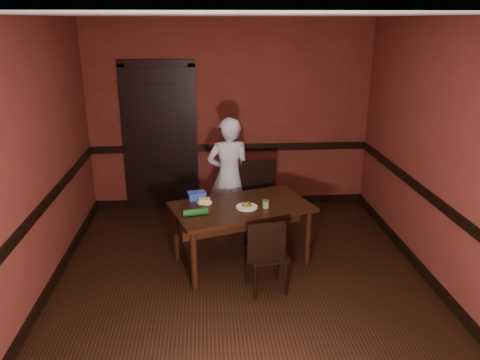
{
  "coord_description": "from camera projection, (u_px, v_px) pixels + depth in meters",
  "views": [
    {
      "loc": [
        -0.35,
        -4.32,
        2.66
      ],
      "look_at": [
        0.0,
        0.35,
        1.05
      ],
      "focal_mm": 35.0,
      "sensor_mm": 36.0,
      "label": 1
    }
  ],
  "objects": [
    {
      "name": "wall_back",
      "position": [
        230.0,
        117.0,
        6.65
      ],
      "size": [
        4.0,
        0.02,
        2.7
      ],
      "primitive_type": "cube",
      "color": "#5D231C",
      "rests_on": "ground"
    },
    {
      "name": "baseboard_left",
      "position": [
        50.0,
        287.0,
        4.81
      ],
      "size": [
        0.03,
        4.5,
        0.12
      ],
      "primitive_type": "cube",
      "color": "black",
      "rests_on": "ground"
    },
    {
      "name": "ceiling",
      "position": [
        243.0,
        15.0,
        4.09
      ],
      "size": [
        4.0,
        4.5,
        0.01
      ],
      "primitive_type": "cube",
      "color": "silver",
      "rests_on": "ground"
    },
    {
      "name": "food_tub",
      "position": [
        197.0,
        195.0,
        5.37
      ],
      "size": [
        0.23,
        0.18,
        0.08
      ],
      "rotation": [
        0.0,
        0.0,
        0.23
      ],
      "color": "blue",
      "rests_on": "dining_table"
    },
    {
      "name": "dining_table",
      "position": [
        241.0,
        234.0,
        5.31
      ],
      "size": [
        1.69,
        1.28,
        0.7
      ],
      "primitive_type": "cube",
      "rotation": [
        0.0,
        0.0,
        0.32
      ],
      "color": "black",
      "rests_on": "floor"
    },
    {
      "name": "dado_right",
      "position": [
        434.0,
        200.0,
        4.81
      ],
      "size": [
        0.03,
        4.5,
        0.1
      ],
      "primitive_type": "cube",
      "color": "black",
      "rests_on": "ground"
    },
    {
      "name": "dado_back",
      "position": [
        230.0,
        148.0,
        6.78
      ],
      "size": [
        4.0,
        0.03,
        0.1
      ],
      "primitive_type": "cube",
      "color": "black",
      "rests_on": "ground"
    },
    {
      "name": "floor",
      "position": [
        242.0,
        284.0,
        4.97
      ],
      "size": [
        4.0,
        4.5,
        0.01
      ],
      "primitive_type": "cube",
      "color": "black",
      "rests_on": "ground"
    },
    {
      "name": "baseboard_back",
      "position": [
        231.0,
        201.0,
        7.06
      ],
      "size": [
        4.0,
        0.03,
        0.12
      ],
      "primitive_type": "cube",
      "color": "black",
      "rests_on": "ground"
    },
    {
      "name": "baseboard_right",
      "position": [
        424.0,
        272.0,
        5.09
      ],
      "size": [
        0.03,
        4.5,
        0.12
      ],
      "primitive_type": "cube",
      "color": "black",
      "rests_on": "ground"
    },
    {
      "name": "chair_near",
      "position": [
        267.0,
        253.0,
        4.75
      ],
      "size": [
        0.44,
        0.44,
        0.82
      ],
      "primitive_type": null,
      "rotation": [
        0.0,
        0.0,
        3.3
      ],
      "color": "black",
      "rests_on": "floor"
    },
    {
      "name": "wall_front",
      "position": [
        277.0,
        289.0,
        2.41
      ],
      "size": [
        4.0,
        0.02,
        2.7
      ],
      "primitive_type": "cube",
      "color": "#5D231C",
      "rests_on": "ground"
    },
    {
      "name": "sandwich_plate",
      "position": [
        247.0,
        206.0,
        5.13
      ],
      "size": [
        0.24,
        0.24,
        0.06
      ],
      "rotation": [
        0.0,
        0.0,
        -0.12
      ],
      "color": "white",
      "rests_on": "dining_table"
    },
    {
      "name": "door",
      "position": [
        160.0,
        136.0,
        6.63
      ],
      "size": [
        1.05,
        0.07,
        2.2
      ],
      "color": "black",
      "rests_on": "ground"
    },
    {
      "name": "chair_far",
      "position": [
        258.0,
        201.0,
        5.9
      ],
      "size": [
        0.52,
        0.52,
        0.97
      ],
      "primitive_type": null,
      "rotation": [
        0.0,
        0.0,
        0.17
      ],
      "color": "black",
      "rests_on": "floor"
    },
    {
      "name": "person",
      "position": [
        229.0,
        176.0,
        5.99
      ],
      "size": [
        0.59,
        0.43,
        1.52
      ],
      "primitive_type": "imported",
      "rotation": [
        0.0,
        0.0,
        3.26
      ],
      "color": "silver",
      "rests_on": "floor"
    },
    {
      "name": "dado_left",
      "position": [
        39.0,
        211.0,
        4.54
      ],
      "size": [
        0.03,
        4.5,
        0.1
      ],
      "primitive_type": "cube",
      "color": "black",
      "rests_on": "ground"
    },
    {
      "name": "sauce_jar",
      "position": [
        266.0,
        204.0,
        5.12
      ],
      "size": [
        0.08,
        0.08,
        0.09
      ],
      "rotation": [
        0.0,
        0.0,
        -0.02
      ],
      "color": "#679A4A",
      "rests_on": "dining_table"
    },
    {
      "name": "cheese_saucer",
      "position": [
        205.0,
        201.0,
        5.26
      ],
      "size": [
        0.17,
        0.17,
        0.05
      ],
      "rotation": [
        0.0,
        0.0,
        -0.03
      ],
      "color": "white",
      "rests_on": "dining_table"
    },
    {
      "name": "wall_right",
      "position": [
        442.0,
        158.0,
        4.67
      ],
      "size": [
        0.02,
        4.5,
        2.7
      ],
      "primitive_type": "cube",
      "color": "#5D231C",
      "rests_on": "ground"
    },
    {
      "name": "wall_left",
      "position": [
        31.0,
        167.0,
        4.39
      ],
      "size": [
        0.02,
        4.5,
        2.7
      ],
      "primitive_type": "cube",
      "color": "#5D231C",
      "rests_on": "ground"
    },
    {
      "name": "wrapped_veg",
      "position": [
        195.0,
        212.0,
        4.92
      ],
      "size": [
        0.27,
        0.13,
        0.07
      ],
      "primitive_type": "cylinder",
      "rotation": [
        0.0,
        1.57,
        0.2
      ],
      "color": "#124916",
      "rests_on": "dining_table"
    }
  ]
}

